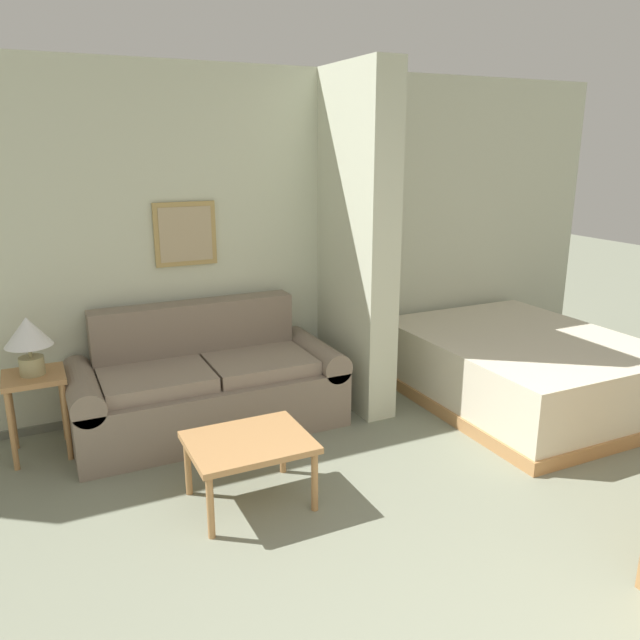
{
  "coord_description": "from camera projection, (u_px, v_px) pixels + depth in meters",
  "views": [
    {
      "loc": [
        -1.61,
        -0.85,
        2.03
      ],
      "look_at": [
        -0.11,
        2.27,
        1.05
      ],
      "focal_mm": 35.0,
      "sensor_mm": 36.0,
      "label": 1
    }
  ],
  "objects": [
    {
      "name": "bed",
      "position": [
        520.0,
        367.0,
        5.06
      ],
      "size": [
        1.59,
        1.99,
        0.55
      ],
      "color": "#B27F4C",
      "rests_on": "ground_plane"
    },
    {
      "name": "table_lamp",
      "position": [
        28.0,
        337.0,
        4.01
      ],
      "size": [
        0.3,
        0.3,
        0.39
      ],
      "color": "tan",
      "rests_on": "side_table"
    },
    {
      "name": "side_table",
      "position": [
        35.0,
        391.0,
        4.11
      ],
      "size": [
        0.39,
        0.39,
        0.57
      ],
      "color": "#B27F4C",
      "rests_on": "ground_plane"
    },
    {
      "name": "couch",
      "position": [
        207.0,
        386.0,
        4.58
      ],
      "size": [
        1.94,
        0.84,
        0.89
      ],
      "color": "gray",
      "rests_on": "ground_plane"
    },
    {
      "name": "coffee_table",
      "position": [
        249.0,
        447.0,
        3.57
      ],
      "size": [
        0.69,
        0.56,
        0.4
      ],
      "color": "#B27F4C",
      "rests_on": "ground_plane"
    },
    {
      "name": "wall_partition_pillar",
      "position": [
        356.0,
        242.0,
        4.79
      ],
      "size": [
        0.24,
        0.89,
        2.6
      ],
      "color": "beige",
      "rests_on": "ground_plane"
    },
    {
      "name": "wall_back",
      "position": [
        247.0,
        240.0,
        4.94
      ],
      "size": [
        6.91,
        0.16,
        2.6
      ],
      "color": "beige",
      "rests_on": "ground_plane"
    }
  ]
}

